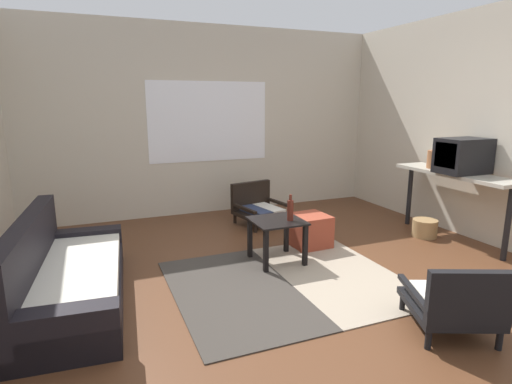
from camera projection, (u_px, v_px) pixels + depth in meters
The scene contains 14 objects.
ground_plane at pixel (308, 295), 3.58m from camera, with size 7.80×7.80×0.00m, color #56331E.
far_wall_with_window at pixel (208, 121), 6.05m from camera, with size 5.60×0.13×2.70m.
side_wall_right at pixel (510, 128), 4.53m from camera, with size 0.12×6.60×2.70m, color beige.
area_rug at pixel (288, 282), 3.82m from camera, with size 2.09×1.81×0.01m.
couch at pixel (65, 278), 3.38m from camera, with size 0.91×1.95×0.74m.
coffee_table at pixel (277, 230), 4.24m from camera, with size 0.51×0.51×0.46m.
armchair_by_window at pixel (258, 206), 5.64m from camera, with size 0.72×0.70×0.55m.
armchair_striped_foreground at pixel (454, 302), 2.92m from camera, with size 0.75×0.78×0.57m.
ottoman_orange at pixel (309, 231), 4.74m from camera, with size 0.41×0.41×0.37m, color #993D28.
console_shelf at pixel (455, 180), 4.84m from camera, with size 0.43×1.55×0.83m.
crt_television at pixel (463, 156), 4.71m from camera, with size 0.55×0.38×0.40m.
clay_vase at pixel (437, 158), 5.07m from camera, with size 0.23×0.23×0.35m.
glass_bottle at pixel (290, 210), 4.18m from camera, with size 0.06×0.06×0.27m.
wicker_basket at pixel (425, 228), 5.10m from camera, with size 0.30×0.30×0.21m, color #9E7A4C.
Camera 1 is at (-1.66, -2.88, 1.65)m, focal length 28.96 mm.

